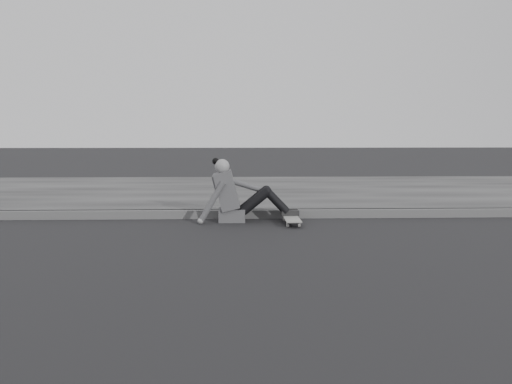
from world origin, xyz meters
TOP-DOWN VIEW (x-y plane):
  - curb at (0.00, 2.58)m, footprint 24.00×0.16m
  - sidewalk at (0.00, 5.60)m, footprint 24.00×6.00m
  - skateboard at (-2.43, 2.04)m, footprint 0.20×0.78m
  - seated_woman at (-3.17, 2.28)m, footprint 1.38×0.46m

SIDE VIEW (x-z plane):
  - curb at x=0.00m, z-range 0.00..0.12m
  - sidewalk at x=0.00m, z-range 0.00..0.12m
  - skateboard at x=-2.43m, z-range 0.03..0.12m
  - seated_woman at x=-3.17m, z-range -0.08..0.80m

